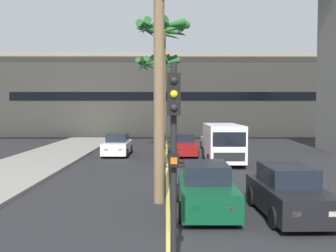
% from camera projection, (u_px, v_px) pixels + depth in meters
% --- Properties ---
extents(lane_stripe_center, '(0.14, 56.00, 0.01)m').
position_uv_depth(lane_stripe_center, '(167.00, 165.00, 22.79)').
color(lane_stripe_center, '#DBCC4C').
rests_on(lane_stripe_center, ground).
extents(pier_building_backdrop, '(39.71, 8.04, 9.74)m').
position_uv_depth(pier_building_backdrop, '(166.00, 96.00, 47.81)').
color(pier_building_backdrop, '#BCB29E').
rests_on(pier_building_backdrop, ground).
extents(car_queue_front, '(1.90, 4.13, 1.56)m').
position_uv_depth(car_queue_front, '(288.00, 193.00, 11.91)').
color(car_queue_front, black).
rests_on(car_queue_front, ground).
extents(car_queue_second, '(1.87, 4.12, 1.56)m').
position_uv_depth(car_queue_second, '(206.00, 189.00, 12.45)').
color(car_queue_second, '#0C4728').
rests_on(car_queue_second, ground).
extents(car_queue_third, '(1.89, 4.13, 1.56)m').
position_uv_depth(car_queue_third, '(184.00, 145.00, 27.14)').
color(car_queue_third, maroon).
rests_on(car_queue_third, ground).
extents(car_queue_fourth, '(1.85, 4.11, 1.56)m').
position_uv_depth(car_queue_fourth, '(214.00, 141.00, 30.69)').
color(car_queue_fourth, white).
rests_on(car_queue_fourth, ground).
extents(car_queue_fifth, '(1.88, 4.12, 1.56)m').
position_uv_depth(car_queue_fifth, '(117.00, 145.00, 27.22)').
color(car_queue_fifth, white).
rests_on(car_queue_fifth, ground).
extents(delivery_van, '(2.21, 5.27, 2.36)m').
position_uv_depth(delivery_van, '(223.00, 142.00, 23.29)').
color(delivery_van, white).
rests_on(delivery_van, ground).
extents(traffic_light_median_near, '(0.24, 0.37, 4.20)m').
position_uv_depth(traffic_light_median_near, '(174.00, 143.00, 7.05)').
color(traffic_light_median_near, black).
rests_on(traffic_light_median_near, ground).
extents(palm_tree_near_median, '(3.52, 3.66, 7.26)m').
position_uv_depth(palm_tree_near_median, '(157.00, 72.00, 29.26)').
color(palm_tree_near_median, brown).
rests_on(palm_tree_near_median, ground).
extents(palm_tree_mid_median, '(2.77, 2.83, 8.77)m').
position_uv_depth(palm_tree_mid_median, '(164.00, 71.00, 38.53)').
color(palm_tree_mid_median, brown).
rests_on(palm_tree_mid_median, ground).
extents(palm_tree_far_median, '(3.15, 3.19, 8.39)m').
position_uv_depth(palm_tree_far_median, '(162.00, 43.00, 21.80)').
color(palm_tree_far_median, brown).
rests_on(palm_tree_far_median, ground).
extents(palm_tree_farthest_median, '(2.66, 2.66, 8.49)m').
position_uv_depth(palm_tree_farthest_median, '(159.00, 7.00, 13.30)').
color(palm_tree_farthest_median, brown).
rests_on(palm_tree_farthest_median, ground).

